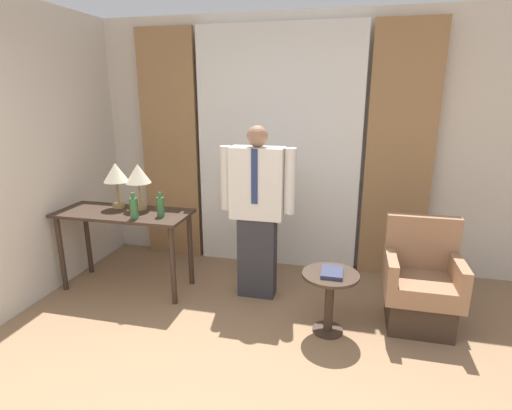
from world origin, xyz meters
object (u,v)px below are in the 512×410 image
(desk, at_px, (124,224))
(side_table, at_px, (330,292))
(bottle_by_lamp, at_px, (161,206))
(bottle_near_edge, at_px, (134,208))
(person, at_px, (257,208))
(armchair, at_px, (420,287))
(book, at_px, (332,272))
(table_lamp_right, at_px, (138,175))
(table_lamp_left, at_px, (116,174))

(desk, distance_m, side_table, 2.06)
(bottle_by_lamp, height_order, side_table, bottle_by_lamp)
(bottle_near_edge, relative_size, bottle_by_lamp, 1.06)
(person, distance_m, armchair, 1.55)
(person, relative_size, side_table, 3.12)
(person, bearing_deg, book, -34.46)
(person, xyz_separation_m, book, (0.72, -0.50, -0.34))
(desk, distance_m, armchair, 2.76)
(table_lamp_right, bearing_deg, armchair, -3.71)
(table_lamp_right, bearing_deg, bottle_near_edge, -71.42)
(desk, distance_m, bottle_near_edge, 0.35)
(desk, relative_size, table_lamp_left, 2.88)
(desk, xyz_separation_m, bottle_by_lamp, (0.42, -0.04, 0.22))
(table_lamp_left, xyz_separation_m, armchair, (2.86, -0.17, -0.79))
(armchair, bearing_deg, person, 172.28)
(desk, bearing_deg, person, 6.64)
(table_lamp_left, relative_size, side_table, 0.86)
(desk, xyz_separation_m, table_lamp_left, (-0.12, 0.13, 0.46))
(person, height_order, book, person)
(person, bearing_deg, desk, -173.36)
(table_lamp_right, distance_m, book, 2.05)
(table_lamp_right, distance_m, bottle_near_edge, 0.38)
(desk, xyz_separation_m, side_table, (2.01, -0.33, -0.32))
(bottle_by_lamp, height_order, person, person)
(table_lamp_left, distance_m, bottle_by_lamp, 0.62)
(table_lamp_left, relative_size, bottle_near_edge, 1.85)
(table_lamp_left, xyz_separation_m, book, (2.14, -0.47, -0.59))
(table_lamp_right, relative_size, person, 0.28)
(bottle_by_lamp, height_order, armchair, bottle_by_lamp)
(table_lamp_right, xyz_separation_m, armchair, (2.62, -0.17, -0.79))
(side_table, bearing_deg, bottle_by_lamp, 169.44)
(desk, distance_m, book, 2.06)
(table_lamp_left, bearing_deg, side_table, -12.19)
(bottle_near_edge, height_order, book, bottle_near_edge)
(desk, xyz_separation_m, bottle_near_edge, (0.22, -0.16, 0.22))
(book, bearing_deg, desk, 170.29)
(bottle_near_edge, distance_m, person, 1.12)
(armchair, distance_m, side_table, 0.78)
(table_lamp_left, height_order, side_table, table_lamp_left)
(bottle_near_edge, distance_m, side_table, 1.88)
(table_lamp_left, bearing_deg, person, 1.03)
(desk, xyz_separation_m, table_lamp_right, (0.12, 0.13, 0.46))
(table_lamp_right, relative_size, side_table, 0.86)
(armchair, bearing_deg, table_lamp_left, 176.60)
(bottle_by_lamp, distance_m, armchair, 2.38)
(desk, bearing_deg, table_lamp_left, 133.85)
(book, bearing_deg, bottle_by_lamp, 169.13)
(bottle_by_lamp, distance_m, book, 1.67)
(desk, relative_size, table_lamp_right, 2.88)
(bottle_by_lamp, bearing_deg, armchair, -0.15)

